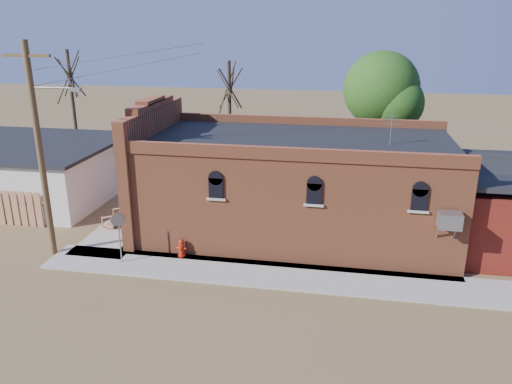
% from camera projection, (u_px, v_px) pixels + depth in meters
% --- Properties ---
extents(ground, '(120.00, 120.00, 0.00)m').
position_uv_depth(ground, '(230.00, 283.00, 19.37)').
color(ground, brown).
rests_on(ground, ground).
extents(sidewalk_south, '(19.00, 2.20, 0.08)m').
position_uv_depth(sidewalk_south, '(272.00, 275.00, 19.95)').
color(sidewalk_south, '#9E9991').
rests_on(sidewalk_south, ground).
extents(sidewalk_west, '(2.60, 10.00, 0.08)m').
position_uv_depth(sidewalk_west, '(139.00, 216.00, 26.02)').
color(sidewalk_west, '#9E9991').
rests_on(sidewalk_west, ground).
extents(brick_bar, '(16.40, 7.97, 6.30)m').
position_uv_depth(brick_bar, '(290.00, 185.00, 23.47)').
color(brick_bar, '#A75633').
rests_on(brick_bar, ground).
extents(utility_pole, '(3.12, 0.26, 9.00)m').
position_uv_depth(utility_pole, '(41.00, 147.00, 20.35)').
color(utility_pole, '#4D341E').
rests_on(utility_pole, ground).
extents(tree_bare_near, '(2.80, 2.80, 7.65)m').
position_uv_depth(tree_bare_near, '(229.00, 87.00, 30.09)').
color(tree_bare_near, '#493B29').
rests_on(tree_bare_near, ground).
extents(tree_bare_far, '(2.80, 2.80, 8.16)m').
position_uv_depth(tree_bare_far, '(70.00, 75.00, 32.76)').
color(tree_bare_far, '#493B29').
rests_on(tree_bare_far, ground).
extents(tree_leafy, '(4.40, 4.40, 8.15)m').
position_uv_depth(tree_leafy, '(381.00, 89.00, 29.04)').
color(tree_leafy, '#493B29').
rests_on(tree_leafy, ground).
extents(fire_hydrant, '(0.45, 0.42, 0.78)m').
position_uv_depth(fire_hydrant, '(182.00, 248.00, 21.33)').
color(fire_hydrant, '#A71E09').
rests_on(fire_hydrant, sidewalk_south).
extents(stop_sign, '(0.50, 0.40, 2.19)m').
position_uv_depth(stop_sign, '(118.00, 224.00, 20.41)').
color(stop_sign, gray).
rests_on(stop_sign, sidewalk_south).
extents(trash_barrel, '(0.65, 0.65, 0.76)m').
position_uv_depth(trash_barrel, '(145.00, 221.00, 24.28)').
color(trash_barrel, navy).
rests_on(trash_barrel, sidewalk_west).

